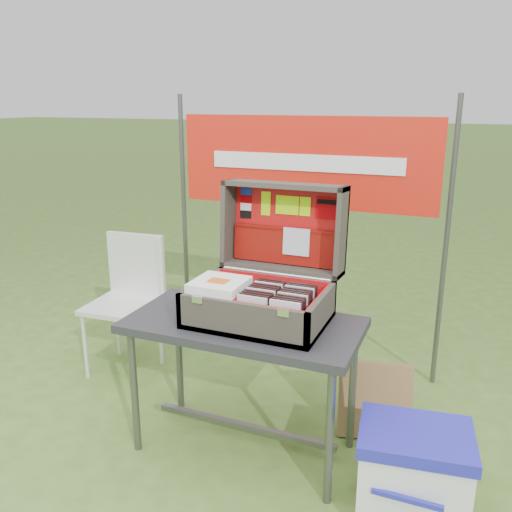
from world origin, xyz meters
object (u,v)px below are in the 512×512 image
at_px(suitcase, 264,256).
at_px(chair, 121,307).
at_px(cardboard_box, 375,401).
at_px(table, 244,386).
at_px(cooler, 413,473).

xyz_separation_m(suitcase, chair, (-1.09, 0.35, -0.55)).
distance_m(suitcase, cardboard_box, 0.97).
distance_m(table, chair, 1.12).
height_order(cooler, cardboard_box, cooler).
relative_size(cooler, cardboard_box, 1.16).
bearing_deg(suitcase, cooler, -17.41).
height_order(suitcase, cardboard_box, suitcase).
bearing_deg(table, cooler, -10.78).
relative_size(table, suitcase, 1.76).
relative_size(chair, cardboard_box, 2.22).
height_order(table, suitcase, suitcase).
bearing_deg(cooler, suitcase, 154.97).
relative_size(cooler, chair, 0.52).
relative_size(table, cardboard_box, 2.81).
bearing_deg(chair, suitcase, -21.89).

